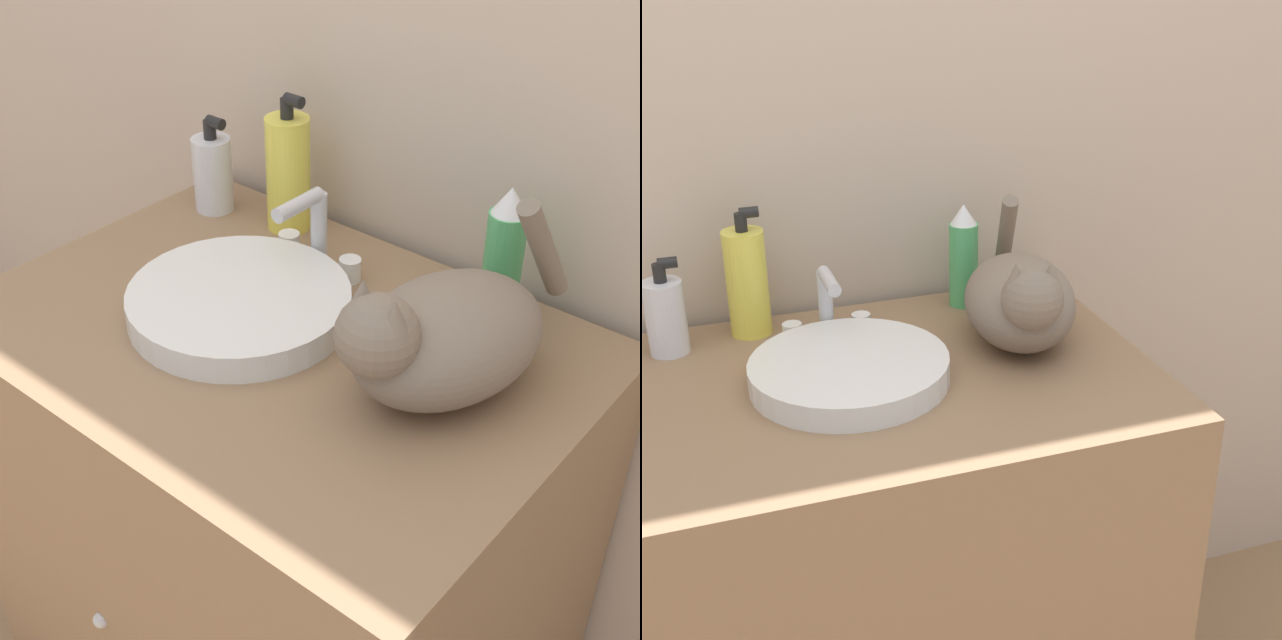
# 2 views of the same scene
# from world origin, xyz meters

# --- Properties ---
(wall_back) EXTENTS (6.00, 0.05, 2.50)m
(wall_back) POSITION_xyz_m (0.00, 0.62, 1.25)
(wall_back) COLOR #C6B29E
(wall_back) RESTS_ON ground_plane
(vanity_cabinet) EXTENTS (0.81, 0.59, 0.83)m
(vanity_cabinet) POSITION_xyz_m (0.00, 0.29, 0.41)
(vanity_cabinet) COLOR #8C6B4C
(vanity_cabinet) RESTS_ON ground_plane
(sink_basin) EXTENTS (0.30, 0.30, 0.04)m
(sink_basin) POSITION_xyz_m (-0.06, 0.29, 0.85)
(sink_basin) COLOR white
(sink_basin) RESTS_ON vanity_cabinet
(faucet) EXTENTS (0.15, 0.10, 0.13)m
(faucet) POSITION_xyz_m (-0.06, 0.44, 0.88)
(faucet) COLOR silver
(faucet) RESTS_ON vanity_cabinet
(cat) EXTENTS (0.23, 0.36, 0.22)m
(cat) POSITION_xyz_m (0.23, 0.32, 0.91)
(cat) COLOR #7A6B5B
(cat) RESTS_ON vanity_cabinet
(soap_bottle) EXTENTS (0.06, 0.06, 0.16)m
(soap_bottle) POSITION_xyz_m (-0.31, 0.49, 0.89)
(soap_bottle) COLOR silver
(soap_bottle) RESTS_ON vanity_cabinet
(spray_bottle) EXTENTS (0.05, 0.05, 0.19)m
(spray_bottle) POSITION_xyz_m (0.20, 0.51, 0.92)
(spray_bottle) COLOR #4CB266
(spray_bottle) RESTS_ON vanity_cabinet
(lotion_bottle) EXTENTS (0.07, 0.07, 0.22)m
(lotion_bottle) POSITION_xyz_m (-0.18, 0.52, 0.92)
(lotion_bottle) COLOR #EADB4C
(lotion_bottle) RESTS_ON vanity_cabinet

